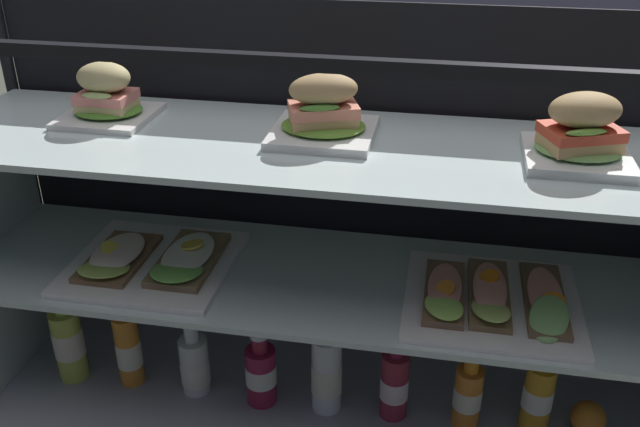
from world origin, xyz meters
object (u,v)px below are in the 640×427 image
Objects in this scene: juice_bottle_front_right_end at (468,394)px; juice_bottle_back_center at (394,384)px; plated_roll_sandwich_far_left at (106,98)px; open_sandwich_tray_near_left_corner at (153,261)px; juice_bottle_back_right at (129,348)px; juice_bottle_front_left_end at (195,364)px; open_sandwich_tray_far_left at (492,299)px; juice_bottle_front_second at (538,395)px; plated_roll_sandwich_far_right at (321,114)px; juice_bottle_front_fourth at (69,342)px; juice_bottle_front_middle at (261,372)px; plated_roll_sandwich_mid_left at (581,135)px; orange_fruit_beside_bottles at (588,418)px; juice_bottle_tucked_behind at (326,373)px.

juice_bottle_back_center is at bearing -179.08° from juice_bottle_front_right_end.
plated_roll_sandwich_far_left is 0.53× the size of open_sandwich_tray_near_left_corner.
juice_bottle_front_left_end is (0.16, -0.00, -0.02)m from juice_bottle_back_right.
juice_bottle_back_right is 1.10× the size of juice_bottle_back_center.
juice_bottle_back_center is 1.06× the size of juice_bottle_front_right_end.
plated_roll_sandwich_far_left is at bearing 173.36° from open_sandwich_tray_far_left.
juice_bottle_front_second is (0.95, 0.02, -0.00)m from juice_bottle_back_right.
plated_roll_sandwich_far_right is 0.86m from juice_bottle_front_fourth.
plated_roll_sandwich_far_right reaches higher than juice_bottle_front_middle.
plated_roll_sandwich_far_left reaches higher than juice_bottle_back_center.
open_sandwich_tray_far_left is at bearing -14.51° from juice_bottle_back_center.
juice_bottle_back_center is (-0.18, 0.05, -0.29)m from open_sandwich_tray_far_left.
plated_roll_sandwich_mid_left reaches higher than juice_bottle_back_right.
orange_fruit_beside_bottles is at bearing 3.93° from open_sandwich_tray_near_left_corner.
juice_bottle_front_fourth is at bearing 178.17° from open_sandwich_tray_far_left.
plated_roll_sandwich_mid_left is at bearing -165.78° from orange_fruit_beside_bottles.
juice_bottle_front_right_end is 0.15m from juice_bottle_front_second.
juice_bottle_front_right_end is at bearing 110.62° from open_sandwich_tray_far_left.
plated_roll_sandwich_mid_left reaches higher than juice_bottle_front_fourth.
open_sandwich_tray_far_left is 0.86m from juice_bottle_back_right.
plated_roll_sandwich_far_left is 0.61m from juice_bottle_back_right.
plated_roll_sandwich_far_right is 0.84× the size of juice_bottle_back_right.
plated_roll_sandwich_far_left reaches higher than juice_bottle_back_right.
plated_roll_sandwich_far_left reaches higher than orange_fruit_beside_bottles.
juice_bottle_back_center is at bearing -9.23° from plated_roll_sandwich_far_right.
juice_bottle_back_right reaches higher than juice_bottle_back_center.
juice_bottle_back_right is at bearing -178.99° from juice_bottle_front_second.
plated_roll_sandwich_far_left is at bearing 78.89° from juice_bottle_back_right.
open_sandwich_tray_near_left_corner is at bearing -176.07° from orange_fruit_beside_bottles.
plated_roll_sandwich_mid_left reaches higher than open_sandwich_tray_near_left_corner.
juice_bottle_front_second is at bearing 1.23° from juice_bottle_front_left_end.
juice_bottle_front_left_end is 0.78m from juice_bottle_front_second.
plated_roll_sandwich_mid_left is at bearing 0.46° from juice_bottle_front_fourth.
juice_bottle_back_right is at bearing 4.29° from juice_bottle_front_fourth.
juice_bottle_front_second reaches higher than orange_fruit_beside_bottles.
orange_fruit_beside_bottles is (0.74, 0.04, -0.04)m from juice_bottle_front_middle.
juice_bottle_tucked_behind is at bearing 4.42° from open_sandwich_tray_near_left_corner.
juice_bottle_tucked_behind is at bearing 173.86° from open_sandwich_tray_far_left.
juice_bottle_front_second is 0.13m from orange_fruit_beside_bottles.
juice_bottle_front_left_end is at bearing 2.04° from juice_bottle_front_fourth.
juice_bottle_tucked_behind is (0.15, 0.00, 0.02)m from juice_bottle_front_middle.
juice_bottle_tucked_behind is 1.16× the size of juice_bottle_back_center.
plated_roll_sandwich_mid_left is 0.64m from juice_bottle_front_right_end.
juice_bottle_tucked_behind is 0.16m from juice_bottle_back_center.
juice_bottle_front_fourth is 1.16× the size of juice_bottle_front_left_end.
open_sandwich_tray_near_left_corner is at bearing -147.77° from juice_bottle_front_left_end.
juice_bottle_back_center is at bearing 178.55° from plated_roll_sandwich_mid_left.
plated_roll_sandwich_far_right is 0.70m from juice_bottle_front_left_end.
juice_bottle_front_middle is at bearing 7.08° from open_sandwich_tray_near_left_corner.
plated_roll_sandwich_far_right is 0.64m from juice_bottle_front_middle.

